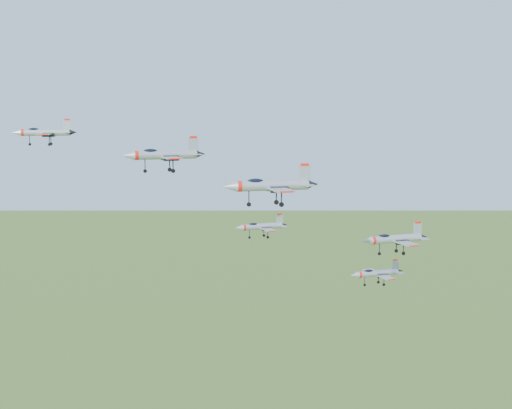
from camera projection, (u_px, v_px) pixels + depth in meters
name	position (u px, v px, depth m)	size (l,w,h in m)	color
jet_lead	(44.00, 132.00, 116.83)	(10.36, 8.79, 2.81)	#9A9FA6
jet_left_high	(163.00, 155.00, 114.72)	(13.83, 11.45, 3.70)	#9A9FA6
jet_right_high	(270.00, 185.00, 99.07)	(13.97, 11.69, 3.74)	#9A9FA6
jet_left_low	(261.00, 226.00, 131.95)	(10.52, 8.68, 2.82)	#9A9FA6
jet_right_low	(394.00, 239.00, 115.21)	(12.23, 10.11, 3.27)	#9A9FA6
jet_trail	(376.00, 273.00, 133.99)	(11.30, 9.35, 3.02)	#9A9FA6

